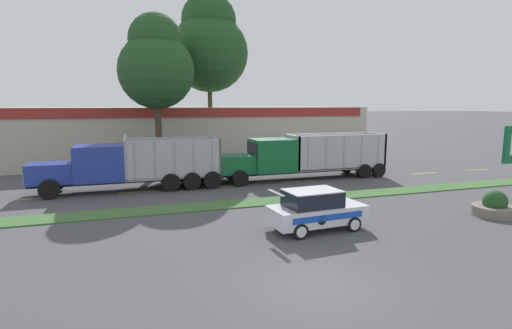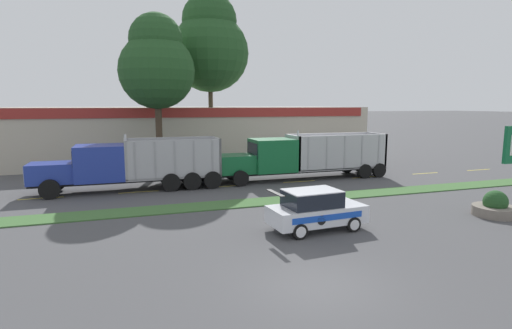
{
  "view_description": "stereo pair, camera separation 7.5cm",
  "coord_description": "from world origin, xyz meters",
  "px_view_note": "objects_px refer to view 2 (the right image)",
  "views": [
    {
      "loc": [
        -5.26,
        -9.97,
        5.29
      ],
      "look_at": [
        1.41,
        10.01,
        2.16
      ],
      "focal_mm": 28.0,
      "sensor_mm": 36.0,
      "label": 1
    },
    {
      "loc": [
        -5.18,
        -9.99,
        5.29
      ],
      "look_at": [
        1.41,
        10.01,
        2.16
      ],
      "focal_mm": 28.0,
      "sensor_mm": 36.0,
      "label": 2
    }
  ],
  "objects_px": {
    "dump_truck_lead": "(117,167)",
    "stone_planter": "(495,207)",
    "dump_truck_mid": "(288,158)",
    "rally_car": "(315,210)"
  },
  "relations": [
    {
      "from": "dump_truck_lead",
      "to": "stone_planter",
      "type": "relative_size",
      "value": 5.61
    },
    {
      "from": "dump_truck_mid",
      "to": "rally_car",
      "type": "bearing_deg",
      "value": -107.18
    },
    {
      "from": "dump_truck_lead",
      "to": "dump_truck_mid",
      "type": "height_order",
      "value": "dump_truck_mid"
    },
    {
      "from": "stone_planter",
      "to": "dump_truck_mid",
      "type": "bearing_deg",
      "value": 116.0
    },
    {
      "from": "dump_truck_mid",
      "to": "rally_car",
      "type": "height_order",
      "value": "dump_truck_mid"
    },
    {
      "from": "dump_truck_mid",
      "to": "stone_planter",
      "type": "relative_size",
      "value": 6.2
    },
    {
      "from": "dump_truck_lead",
      "to": "dump_truck_mid",
      "type": "distance_m",
      "value": 11.57
    },
    {
      "from": "dump_truck_lead",
      "to": "rally_car",
      "type": "xyz_separation_m",
      "value": [
        8.12,
        -10.97,
        -0.63
      ]
    },
    {
      "from": "dump_truck_mid",
      "to": "stone_planter",
      "type": "distance_m",
      "value": 13.28
    },
    {
      "from": "rally_car",
      "to": "dump_truck_mid",
      "type": "bearing_deg",
      "value": 72.82
    }
  ]
}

